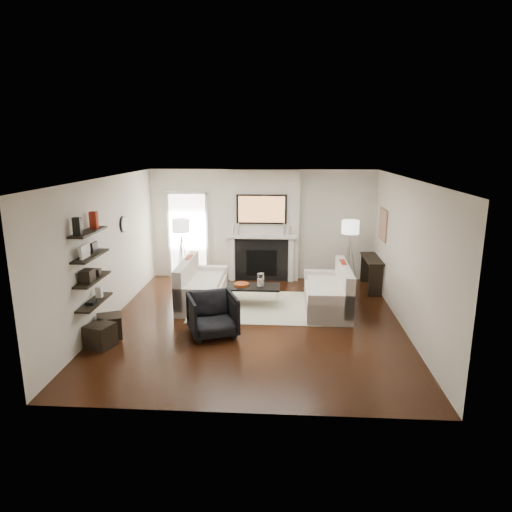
# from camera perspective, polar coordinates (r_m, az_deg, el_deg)

# --- Properties ---
(room_envelope) EXTENTS (6.00, 6.00, 6.00)m
(room_envelope) POSITION_cam_1_polar(r_m,az_deg,el_deg) (8.31, -0.26, 0.35)
(room_envelope) COLOR black
(room_envelope) RESTS_ON ground
(chimney_breast) EXTENTS (1.80, 0.25, 2.70)m
(chimney_breast) POSITION_cam_1_polar(r_m,az_deg,el_deg) (11.12, 0.74, 3.79)
(chimney_breast) COLOR silver
(chimney_breast) RESTS_ON floor
(fireplace_surround) EXTENTS (1.30, 0.02, 1.04)m
(fireplace_surround) POSITION_cam_1_polar(r_m,az_deg,el_deg) (11.17, 0.69, -0.53)
(fireplace_surround) COLOR black
(fireplace_surround) RESTS_ON floor
(firebox) EXTENTS (0.75, 0.02, 0.65)m
(firebox) POSITION_cam_1_polar(r_m,az_deg,el_deg) (11.18, 0.69, -0.88)
(firebox) COLOR black
(firebox) RESTS_ON floor
(mantel_pilaster_l) EXTENTS (0.12, 0.08, 1.10)m
(mantel_pilaster_l) POSITION_cam_1_polar(r_m,az_deg,el_deg) (11.19, -3.00, -0.36)
(mantel_pilaster_l) COLOR white
(mantel_pilaster_l) RESTS_ON floor
(mantel_pilaster_r) EXTENTS (0.12, 0.08, 1.10)m
(mantel_pilaster_r) POSITION_cam_1_polar(r_m,az_deg,el_deg) (11.12, 4.39, -0.47)
(mantel_pilaster_r) COLOR white
(mantel_pilaster_r) RESTS_ON floor
(mantel_shelf) EXTENTS (1.70, 0.18, 0.07)m
(mantel_shelf) POSITION_cam_1_polar(r_m,az_deg,el_deg) (10.98, 0.69, 2.44)
(mantel_shelf) COLOR white
(mantel_shelf) RESTS_ON chimney_breast
(tv_body) EXTENTS (1.20, 0.06, 0.70)m
(tv_body) POSITION_cam_1_polar(r_m,az_deg,el_deg) (10.90, 0.71, 5.87)
(tv_body) COLOR black
(tv_body) RESTS_ON chimney_breast
(tv_screen) EXTENTS (1.10, 0.00, 0.62)m
(tv_screen) POSITION_cam_1_polar(r_m,az_deg,el_deg) (10.87, 0.70, 5.85)
(tv_screen) COLOR #BF723F
(tv_screen) RESTS_ON tv_body
(candlestick_l_tall) EXTENTS (0.04, 0.04, 0.30)m
(candlestick_l_tall) POSITION_cam_1_polar(r_m,az_deg,el_deg) (11.00, -2.17, 3.43)
(candlestick_l_tall) COLOR silver
(candlestick_l_tall) RESTS_ON mantel_shelf
(candlestick_l_short) EXTENTS (0.04, 0.04, 0.24)m
(candlestick_l_short) POSITION_cam_1_polar(r_m,az_deg,el_deg) (11.02, -2.84, 3.28)
(candlestick_l_short) COLOR silver
(candlestick_l_short) RESTS_ON mantel_shelf
(candlestick_r_tall) EXTENTS (0.04, 0.04, 0.30)m
(candlestick_r_tall) POSITION_cam_1_polar(r_m,az_deg,el_deg) (10.95, 3.58, 3.36)
(candlestick_r_tall) COLOR silver
(candlestick_r_tall) RESTS_ON mantel_shelf
(candlestick_r_short) EXTENTS (0.04, 0.04, 0.24)m
(candlestick_r_short) POSITION_cam_1_polar(r_m,az_deg,el_deg) (10.95, 4.26, 3.20)
(candlestick_r_short) COLOR silver
(candlestick_r_short) RESTS_ON mantel_shelf
(hallway_panel) EXTENTS (0.90, 0.02, 2.10)m
(hallway_panel) POSITION_cam_1_polar(r_m,az_deg,el_deg) (11.52, -8.47, 2.47)
(hallway_panel) COLOR white
(hallway_panel) RESTS_ON floor
(door_trim_l) EXTENTS (0.06, 0.06, 2.16)m
(door_trim_l) POSITION_cam_1_polar(r_m,az_deg,el_deg) (11.61, -10.81, 2.47)
(door_trim_l) COLOR white
(door_trim_l) RESTS_ON floor
(door_trim_r) EXTENTS (0.06, 0.06, 2.16)m
(door_trim_r) POSITION_cam_1_polar(r_m,az_deg,el_deg) (11.41, -6.13, 2.44)
(door_trim_r) COLOR white
(door_trim_r) RESTS_ON floor
(door_trim_top) EXTENTS (1.02, 0.06, 0.06)m
(door_trim_top) POSITION_cam_1_polar(r_m,az_deg,el_deg) (11.34, -8.69, 7.81)
(door_trim_top) COLOR white
(door_trim_top) RESTS_ON wall_back
(rug) EXTENTS (2.60, 2.00, 0.01)m
(rug) POSITION_cam_1_polar(r_m,az_deg,el_deg) (9.53, -0.02, -6.30)
(rug) COLOR beige
(rug) RESTS_ON floor
(loveseat_left_base) EXTENTS (0.85, 1.80, 0.42)m
(loveseat_left_base) POSITION_cam_1_polar(r_m,az_deg,el_deg) (9.72, -6.65, -4.72)
(loveseat_left_base) COLOR beige
(loveseat_left_base) RESTS_ON floor
(loveseat_left_back) EXTENTS (0.18, 1.80, 0.80)m
(loveseat_left_back) POSITION_cam_1_polar(r_m,az_deg,el_deg) (9.69, -8.66, -2.89)
(loveseat_left_back) COLOR beige
(loveseat_left_back) RESTS_ON floor
(loveseat_left_arm_n) EXTENTS (0.85, 0.18, 0.60)m
(loveseat_left_arm_n) POSITION_cam_1_polar(r_m,az_deg,el_deg) (8.94, -7.58, -5.82)
(loveseat_left_arm_n) COLOR beige
(loveseat_left_arm_n) RESTS_ON floor
(loveseat_left_arm_s) EXTENTS (0.85, 0.18, 0.60)m
(loveseat_left_arm_s) POSITION_cam_1_polar(r_m,az_deg,el_deg) (10.45, -5.89, -2.85)
(loveseat_left_arm_s) COLOR beige
(loveseat_left_arm_s) RESTS_ON floor
(loveseat_left_cushion) EXTENTS (0.63, 1.44, 0.10)m
(loveseat_left_cushion) POSITION_cam_1_polar(r_m,az_deg,el_deg) (9.63, -6.40, -3.27)
(loveseat_left_cushion) COLOR beige
(loveseat_left_cushion) RESTS_ON loveseat_left_base
(pillow_left_orange) EXTENTS (0.10, 0.42, 0.42)m
(pillow_left_orange) POSITION_cam_1_polar(r_m,az_deg,el_deg) (9.92, -8.34, -1.27)
(pillow_left_orange) COLOR maroon
(pillow_left_orange) RESTS_ON loveseat_left_cushion
(pillow_left_charcoal) EXTENTS (0.10, 0.40, 0.40)m
(pillow_left_charcoal) POSITION_cam_1_polar(r_m,az_deg,el_deg) (9.36, -9.08, -2.28)
(pillow_left_charcoal) COLOR black
(pillow_left_charcoal) RESTS_ON loveseat_left_cushion
(loveseat_right_base) EXTENTS (0.85, 1.80, 0.42)m
(loveseat_right_base) POSITION_cam_1_polar(r_m,az_deg,el_deg) (9.41, 8.82, -5.43)
(loveseat_right_base) COLOR beige
(loveseat_right_base) RESTS_ON floor
(loveseat_right_back) EXTENTS (0.18, 1.80, 0.80)m
(loveseat_right_back) POSITION_cam_1_polar(r_m,az_deg,el_deg) (9.35, 10.94, -3.61)
(loveseat_right_back) COLOR beige
(loveseat_right_back) RESTS_ON floor
(loveseat_right_arm_n) EXTENTS (0.85, 0.18, 0.60)m
(loveseat_right_arm_n) POSITION_cam_1_polar(r_m,az_deg,el_deg) (8.62, 9.31, -6.64)
(loveseat_right_arm_n) COLOR beige
(loveseat_right_arm_n) RESTS_ON floor
(loveseat_right_arm_s) EXTENTS (0.85, 0.18, 0.60)m
(loveseat_right_arm_s) POSITION_cam_1_polar(r_m,az_deg,el_deg) (10.15, 8.45, -3.45)
(loveseat_right_arm_s) COLOR beige
(loveseat_right_arm_s) RESTS_ON floor
(loveseat_right_cushion) EXTENTS (0.63, 1.44, 0.10)m
(loveseat_right_cushion) POSITION_cam_1_polar(r_m,az_deg,el_deg) (9.32, 8.58, -3.92)
(loveseat_right_cushion) COLOR beige
(loveseat_right_cushion) RESTS_ON loveseat_right_base
(pillow_right_orange) EXTENTS (0.10, 0.42, 0.42)m
(pillow_right_orange) POSITION_cam_1_polar(r_m,az_deg,el_deg) (9.58, 10.78, -1.91)
(pillow_right_orange) COLOR maroon
(pillow_right_orange) RESTS_ON loveseat_right_cushion
(pillow_right_charcoal) EXTENTS (0.10, 0.40, 0.40)m
(pillow_right_charcoal) POSITION_cam_1_polar(r_m,az_deg,el_deg) (9.01, 11.23, -3.00)
(pillow_right_charcoal) COLOR black
(pillow_right_charcoal) RESTS_ON loveseat_right_cushion
(coffee_table) EXTENTS (1.10, 0.55, 0.04)m
(coffee_table) POSITION_cam_1_polar(r_m,az_deg,el_deg) (9.49, -0.32, -3.88)
(coffee_table) COLOR black
(coffee_table) RESTS_ON floor
(coffee_leg_nw) EXTENTS (0.02, 0.02, 0.38)m
(coffee_leg_nw) POSITION_cam_1_polar(r_m,az_deg,el_deg) (9.40, -3.47, -5.44)
(coffee_leg_nw) COLOR silver
(coffee_leg_nw) RESTS_ON floor
(coffee_leg_ne) EXTENTS (0.02, 0.02, 0.38)m
(coffee_leg_ne) POSITION_cam_1_polar(r_m,az_deg,el_deg) (9.33, 2.66, -5.57)
(coffee_leg_ne) COLOR silver
(coffee_leg_ne) RESTS_ON floor
(coffee_leg_sw) EXTENTS (0.02, 0.02, 0.38)m
(coffee_leg_sw) POSITION_cam_1_polar(r_m,az_deg,el_deg) (9.81, -3.16, -4.59)
(coffee_leg_sw) COLOR silver
(coffee_leg_sw) RESTS_ON floor
(coffee_leg_se) EXTENTS (0.02, 0.02, 0.38)m
(coffee_leg_se) POSITION_cam_1_polar(r_m,az_deg,el_deg) (9.75, 2.71, -4.71)
(coffee_leg_se) COLOR silver
(coffee_leg_se) RESTS_ON floor
(hurricane_glass) EXTENTS (0.15, 0.15, 0.26)m
(hurricane_glass) POSITION_cam_1_polar(r_m,az_deg,el_deg) (9.44, 0.59, -2.97)
(hurricane_glass) COLOR white
(hurricane_glass) RESTS_ON coffee_table
(hurricane_candle) EXTENTS (0.11, 0.11, 0.17)m
(hurricane_candle) POSITION_cam_1_polar(r_m,az_deg,el_deg) (9.46, 0.58, -3.35)
(hurricane_candle) COLOR white
(hurricane_candle) RESTS_ON coffee_table
(copper_bowl) EXTENTS (0.31, 0.31, 0.05)m
(copper_bowl) POSITION_cam_1_polar(r_m,az_deg,el_deg) (9.50, -1.83, -3.59)
(copper_bowl) COLOR #CC5822
(copper_bowl) RESTS_ON coffee_table
(armchair) EXTENTS (1.01, 0.98, 0.82)m
(armchair) POSITION_cam_1_polar(r_m,az_deg,el_deg) (8.08, -5.44, -7.11)
(armchair) COLOR black
(armchair) RESTS_ON floor
(lamp_left_post) EXTENTS (0.02, 0.02, 1.20)m
(lamp_left_post) POSITION_cam_1_polar(r_m,az_deg,el_deg) (10.90, -9.21, -0.64)
(lamp_left_post) COLOR silver
(lamp_left_post) RESTS_ON floor
(lamp_left_shade) EXTENTS (0.40, 0.40, 0.30)m
(lamp_left_shade) POSITION_cam_1_polar(r_m,az_deg,el_deg) (10.72, -9.39, 3.77)
(lamp_left_shade) COLOR white
(lamp_left_shade) RESTS_ON lamp_left_post
(lamp_left_leg_a) EXTENTS (0.25, 0.02, 1.23)m
(lamp_left_leg_a) POSITION_cam_1_polar(r_m,az_deg,el_deg) (10.87, -8.65, -0.65)
(lamp_left_leg_a) COLOR silver
(lamp_left_leg_a) RESTS_ON floor
(lamp_left_leg_b) EXTENTS (0.14, 0.22, 1.23)m
(lamp_left_leg_b) POSITION_cam_1_polar(r_m,az_deg,el_deg) (11.00, -9.38, -0.51)
(lamp_left_leg_b) COLOR silver
(lamp_left_leg_b) RESTS_ON floor
(lamp_left_leg_c) EXTENTS (0.14, 0.22, 1.23)m
(lamp_left_leg_c) POSITION_cam_1_polar(r_m,az_deg,el_deg) (10.82, -9.61, -0.76)
(lamp_left_leg_c) COLOR silver
(lamp_left_leg_c) RESTS_ON floor
(lamp_right_post) EXTENTS (0.02, 0.02, 1.20)m
(lamp_right_post) POSITION_cam_1_polar(r_m,az_deg,el_deg) (10.80, 11.50, -0.87)
(lamp_right_post) COLOR silver
(lamp_right_post) RESTS_ON floor
(lamp_right_shade) EXTENTS (0.40, 0.40, 0.30)m
(lamp_right_shade) POSITION_cam_1_polar(r_m,az_deg,el_deg) (10.62, 11.72, 3.57)
(lamp_right_shade) COLOR white
(lamp_right_shade) RESTS_ON lamp_right_post
(lamp_right_leg_a) EXTENTS (0.25, 0.02, 1.23)m
(lamp_right_leg_a) POSITION_cam_1_polar(r_m,az_deg,el_deg) (10.81, 12.08, -0.88)
(lamp_right_leg_a) COLOR silver
(lamp_right_leg_a) RESTS_ON floor
(lamp_right_leg_b) EXTENTS (0.14, 0.22, 1.23)m
(lamp_right_leg_b) POSITION_cam_1_polar(r_m,az_deg,el_deg) (10.88, 11.15, -0.74)
(lamp_right_leg_b) COLOR silver
(lamp_right_leg_b) RESTS_ON floor
(lamp_right_leg_c) EXTENTS (0.14, 0.22, 1.23)m
(lamp_right_leg_c) POSITION_cam_1_polar(r_m,az_deg,el_deg) (10.70, 11.28, -1.00)
(lamp_right_leg_c) COLOR silver
(lamp_right_leg_c) RESTS_ON floor
(console_top) EXTENTS (0.35, 1.20, 0.04)m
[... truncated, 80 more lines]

